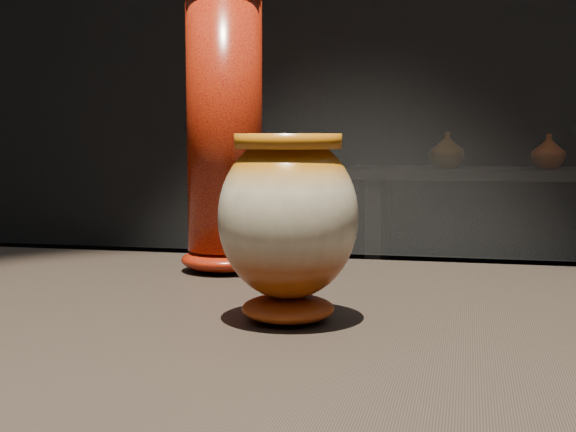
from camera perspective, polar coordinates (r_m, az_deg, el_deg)
name	(u,v)px	position (r m, az deg, el deg)	size (l,w,h in m)	color
main_vase	(288,219)	(0.77, 0.00, -0.24)	(0.17, 0.17, 0.18)	maroon
tall_vase	(225,134)	(1.05, -4.53, 5.83)	(0.15, 0.15, 0.37)	#A52B0B
back_shelf	(542,220)	(4.36, 17.60, -0.25)	(2.00, 0.60, 0.90)	black
back_vase_left	(447,150)	(4.28, 11.23, 4.63)	(0.18, 0.18, 0.19)	brown
back_vase_mid	(549,151)	(4.35, 18.04, 4.39)	(0.17, 0.17, 0.18)	maroon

